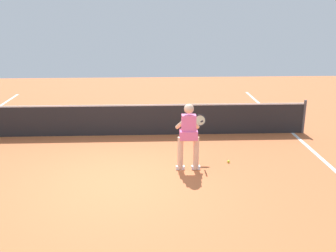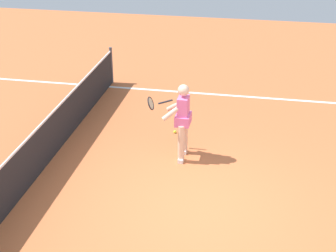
{
  "view_description": "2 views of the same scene",
  "coord_description": "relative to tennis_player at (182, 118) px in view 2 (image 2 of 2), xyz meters",
  "views": [
    {
      "loc": [
        0.78,
        -7.59,
        3.58
      ],
      "look_at": [
        1.15,
        0.74,
        1.0
      ],
      "focal_mm": 41.19,
      "sensor_mm": 36.0,
      "label": 1
    },
    {
      "loc": [
        -7.18,
        -0.8,
        5.06
      ],
      "look_at": [
        0.88,
        0.74,
        1.02
      ],
      "focal_mm": 54.61,
      "sensor_mm": 36.0,
      "label": 2
    }
  ],
  "objects": [
    {
      "name": "ground_plane",
      "position": [
        -1.61,
        -0.61,
        -0.85
      ],
      "size": [
        25.62,
        25.62,
        0.0
      ],
      "primitive_type": "plane",
      "color": "#C66638"
    },
    {
      "name": "sideline_right_marking",
      "position": [
        3.35,
        -0.61,
        -0.84
      ],
      "size": [
        0.1,
        17.7,
        0.01
      ],
      "primitive_type": "cube",
      "color": "white",
      "rests_on": "ground"
    },
    {
      "name": "court_net",
      "position": [
        -1.61,
        2.51,
        -0.38
      ],
      "size": [
        10.59,
        0.08,
        0.99
      ],
      "color": "#4C4C51",
      "rests_on": "ground"
    },
    {
      "name": "tennis_player",
      "position": [
        0.0,
        0.0,
        0.0
      ],
      "size": [
        0.78,
        0.92,
        1.55
      ],
      "color": "beige",
      "rests_on": "ground"
    },
    {
      "name": "tennis_ball_near",
      "position": [
        1.0,
        0.31,
        -0.81
      ],
      "size": [
        0.07,
        0.07,
        0.07
      ],
      "primitive_type": "sphere",
      "color": "#D1E533",
      "rests_on": "ground"
    }
  ]
}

